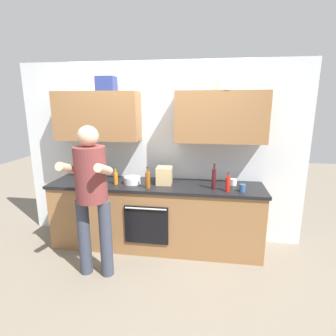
{
  "coord_description": "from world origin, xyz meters",
  "views": [
    {
      "loc": [
        0.67,
        -3.36,
        1.94
      ],
      "look_at": [
        0.19,
        -0.1,
        1.15
      ],
      "focal_mm": 28.78,
      "sensor_mm": 36.0,
      "label": 1
    }
  ],
  "objects": [
    {
      "name": "ground_plane",
      "position": [
        0.0,
        0.0,
        0.0
      ],
      "size": [
        12.0,
        12.0,
        0.0
      ],
      "primitive_type": "plane",
      "color": "#756B5B"
    },
    {
      "name": "bottle_soda",
      "position": [
        -0.94,
        0.11,
        1.04
      ],
      "size": [
        0.07,
        0.07,
        0.32
      ],
      "color": "#198C33",
      "rests_on": "counter"
    },
    {
      "name": "bottle_wine",
      "position": [
        0.76,
        -0.1,
        1.04
      ],
      "size": [
        0.05,
        0.05,
        0.33
      ],
      "color": "#471419",
      "rests_on": "counter"
    },
    {
      "name": "bottle_syrup",
      "position": [
        -0.06,
        -0.18,
        1.01
      ],
      "size": [
        0.06,
        0.06,
        0.27
      ],
      "color": "#8C4C14",
      "rests_on": "counter"
    },
    {
      "name": "cup_coffee",
      "position": [
        1.02,
        0.11,
        0.94
      ],
      "size": [
        0.09,
        0.09,
        0.08
      ],
      "primitive_type": "cylinder",
      "color": "white",
      "rests_on": "counter"
    },
    {
      "name": "bottle_hotsauce",
      "position": [
        0.93,
        -0.17,
        1.0
      ],
      "size": [
        0.05,
        0.05,
        0.24
      ],
      "color": "red",
      "rests_on": "counter"
    },
    {
      "name": "counter",
      "position": [
        -0.0,
        -0.0,
        0.45
      ],
      "size": [
        2.84,
        0.67,
        0.9
      ],
      "color": "olive",
      "rests_on": "ground"
    },
    {
      "name": "cup_tea",
      "position": [
        1.11,
        -0.16,
        0.95
      ],
      "size": [
        0.07,
        0.07,
        0.09
      ],
      "primitive_type": "cylinder",
      "color": "#33598C",
      "rests_on": "counter"
    },
    {
      "name": "grocery_bag_bread",
      "position": [
        0.12,
        0.02,
        1.01
      ],
      "size": [
        0.21,
        0.21,
        0.23
      ],
      "primitive_type": "cube",
      "rotation": [
        0.0,
        0.0,
        0.04
      ],
      "color": "tan",
      "rests_on": "counter"
    },
    {
      "name": "bottle_juice",
      "position": [
        -0.51,
        -0.08,
        0.99
      ],
      "size": [
        0.05,
        0.05,
        0.23
      ],
      "color": "orange",
      "rests_on": "counter"
    },
    {
      "name": "mixing_bowl",
      "position": [
        -0.3,
        -0.03,
        0.95
      ],
      "size": [
        0.22,
        0.22,
        0.09
      ],
      "primitive_type": "cylinder",
      "color": "silver",
      "rests_on": "counter"
    },
    {
      "name": "potted_herb",
      "position": [
        -0.73,
        -0.05,
        1.04
      ],
      "size": [
        0.17,
        0.17,
        0.25
      ],
      "color": "#9E6647",
      "rests_on": "counter"
    },
    {
      "name": "person_standing",
      "position": [
        -0.56,
        -0.73,
        1.02
      ],
      "size": [
        0.49,
        0.45,
        1.72
      ],
      "color": "#383D4C",
      "rests_on": "ground"
    },
    {
      "name": "back_wall_unit",
      "position": [
        0.0,
        0.27,
        1.5
      ],
      "size": [
        4.0,
        0.39,
        2.5
      ],
      "color": "silver",
      "rests_on": "ground"
    }
  ]
}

